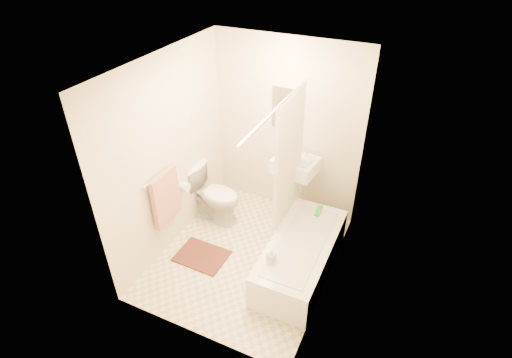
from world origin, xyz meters
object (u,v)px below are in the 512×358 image
at_px(toilet, 213,195).
at_px(bath_mat, 202,256).
at_px(bathtub, 301,256).
at_px(soap_bottle, 271,256).
at_px(sink, 295,186).

relative_size(toilet, bath_mat, 1.28).
relative_size(bathtub, soap_bottle, 8.80).
bearing_deg(toilet, sink, -60.70).
bearing_deg(bath_mat, soap_bottle, -6.99).
height_order(bath_mat, soap_bottle, soap_bottle).
bearing_deg(bathtub, toilet, 163.04).
xyz_separation_m(sink, bath_mat, (-0.76, -1.20, -0.51)).
height_order(toilet, bathtub, toilet).
xyz_separation_m(bathtub, bath_mat, (-1.17, -0.31, -0.21)).
xyz_separation_m(toilet, bathtub, (1.41, -0.43, -0.17)).
xyz_separation_m(toilet, sink, (0.99, 0.46, 0.14)).
distance_m(bathtub, soap_bottle, 0.56).
height_order(sink, soap_bottle, sink).
height_order(toilet, sink, sink).
height_order(bathtub, bath_mat, bathtub).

